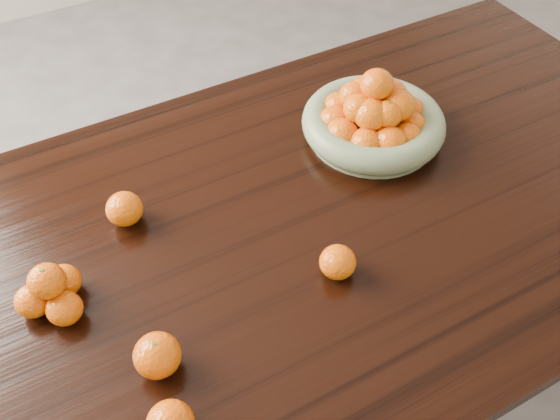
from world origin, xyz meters
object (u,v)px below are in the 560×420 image
orange_pyramid (52,292)px  loose_orange_0 (157,355)px  dining_table (282,256)px  fruit_bowl (373,118)px

orange_pyramid → loose_orange_0: (0.12, -0.20, -0.01)m
dining_table → orange_pyramid: size_ratio=16.32×
orange_pyramid → dining_table: bearing=-4.1°
fruit_bowl → loose_orange_0: 0.72m
orange_pyramid → loose_orange_0: bearing=-60.1°
fruit_bowl → orange_pyramid: (-0.76, -0.12, -0.01)m
dining_table → loose_orange_0: loose_orange_0 is taller
fruit_bowl → loose_orange_0: bearing=-153.6°
dining_table → loose_orange_0: (-0.32, -0.17, 0.13)m
dining_table → loose_orange_0: 0.39m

